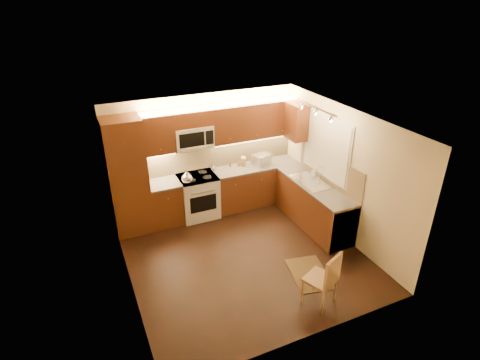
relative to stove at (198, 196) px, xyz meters
name	(u,v)px	position (x,y,z in m)	size (l,w,h in m)	color
floor	(245,256)	(0.30, -1.68, -0.46)	(4.00, 4.00, 0.01)	black
ceiling	(246,123)	(0.30, -1.68, 2.04)	(4.00, 4.00, 0.01)	beige
wall_back	(205,153)	(0.30, 0.32, 0.79)	(4.00, 0.01, 2.50)	beige
wall_front	(313,265)	(0.30, -3.67, 0.79)	(4.00, 0.01, 2.50)	beige
wall_left	(122,222)	(-1.70, -1.68, 0.79)	(0.01, 4.00, 2.50)	beige
wall_right	(343,174)	(2.30, -1.68, 0.79)	(0.01, 4.00, 2.50)	beige
pantry	(128,177)	(-1.35, 0.02, 0.69)	(0.70, 0.60, 2.30)	#4A270F
base_cab_back_left	(165,203)	(-0.69, 0.02, -0.03)	(0.62, 0.60, 0.86)	#4A270F
counter_back_left	(163,184)	(-0.69, 0.02, 0.42)	(0.62, 0.60, 0.04)	#393734
base_cab_back_right	(255,185)	(1.34, 0.02, -0.03)	(1.92, 0.60, 0.86)	#4A270F
counter_back_right	(256,166)	(1.34, 0.02, 0.42)	(1.92, 0.60, 0.04)	#393734
base_cab_right	(314,206)	(2.00, -1.28, -0.03)	(0.60, 2.00, 0.86)	#4A270F
counter_right	(316,186)	(2.00, -1.28, 0.42)	(0.60, 2.00, 0.04)	#393734
dishwasher	(335,223)	(2.00, -1.98, -0.03)	(0.58, 0.60, 0.84)	silver
backsplash_back	(221,153)	(0.65, 0.31, 0.74)	(3.30, 0.02, 0.60)	tan
backsplash_right	(329,168)	(2.29, -1.28, 0.74)	(0.02, 2.00, 0.60)	tan
upper_cab_back_left	(157,134)	(-0.69, 0.15, 1.42)	(0.62, 0.35, 0.75)	#4A270F
upper_cab_back_right	(254,120)	(1.34, 0.15, 1.42)	(1.92, 0.35, 0.75)	#4A270F
upper_cab_bridge	(192,118)	(0.00, 0.15, 1.63)	(0.76, 0.35, 0.31)	#4A270F
upper_cab_right_corner	(297,121)	(2.12, -0.28, 1.42)	(0.35, 0.50, 0.75)	#4A270F
stove	(198,196)	(0.00, 0.00, 0.00)	(0.76, 0.65, 0.92)	silver
microwave	(193,137)	(0.00, 0.14, 1.26)	(0.76, 0.38, 0.44)	silver
window_frame	(327,146)	(2.29, -1.12, 1.14)	(0.03, 1.44, 1.24)	silver
window_blinds	(326,147)	(2.27, -1.12, 1.14)	(0.02, 1.36, 1.16)	silver
sink	(312,178)	(2.00, -1.12, 0.52)	(0.52, 0.86, 0.15)	silver
faucet	(320,173)	(2.18, -1.12, 0.59)	(0.20, 0.04, 0.30)	silver
track_light_bar	(316,107)	(1.85, -1.27, 2.00)	(0.04, 1.20, 0.03)	silver
kettle	(187,177)	(-0.27, -0.19, 0.58)	(0.21, 0.21, 0.24)	silver
toaster_oven	(261,159)	(1.48, 0.04, 0.55)	(0.37, 0.28, 0.22)	silver
knife_block	(243,161)	(1.09, 0.13, 0.54)	(0.09, 0.14, 0.19)	#956743
spice_jar_a	(214,166)	(0.47, 0.26, 0.49)	(0.04, 0.04, 0.10)	silver
spice_jar_b	(230,165)	(0.81, 0.20, 0.49)	(0.04, 0.04, 0.09)	brown
spice_jar_c	(214,168)	(0.44, 0.18, 0.49)	(0.05, 0.05, 0.10)	silver
spice_jar_d	(239,164)	(0.99, 0.16, 0.49)	(0.05, 0.05, 0.09)	brown
soap_bottle	(314,172)	(2.19, -0.92, 0.53)	(0.08, 0.08, 0.18)	silver
rug	(309,274)	(1.09, -2.58, -0.45)	(0.59, 0.89, 0.01)	black
dining_chair	(320,278)	(0.84, -3.17, 0.01)	(0.41, 0.41, 0.94)	#956743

